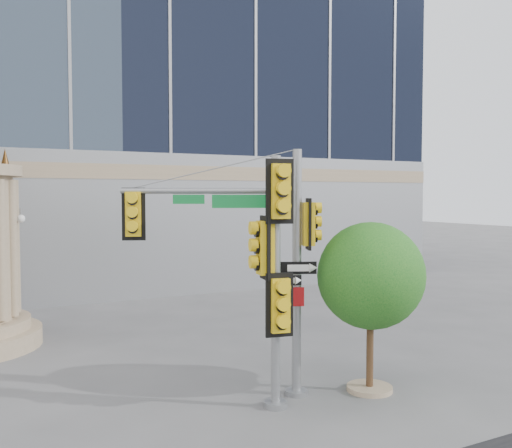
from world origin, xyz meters
name	(u,v)px	position (x,y,z in m)	size (l,w,h in m)	color
ground	(321,423)	(0.00, 0.00, 0.00)	(120.00, 120.00, 0.00)	#545456
main_signal_pole	(252,244)	(-0.48, 1.88, 3.25)	(3.82, 1.95, 5.24)	slate
secondary_signal_pole	(275,261)	(-0.45, 0.98, 2.97)	(0.88, 0.76, 5.06)	slate
street_tree	(372,280)	(1.97, 0.97, 2.44)	(2.38, 2.32, 3.70)	gray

